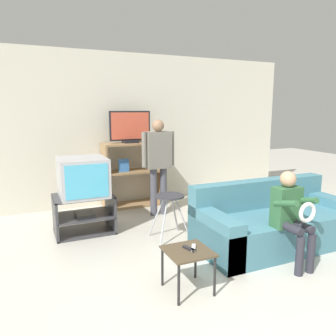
# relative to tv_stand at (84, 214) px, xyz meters

# --- Properties ---
(ground_plane) EXTENTS (18.00, 18.00, 0.00)m
(ground_plane) POSITION_rel_tv_stand_xyz_m (0.98, -2.61, -0.25)
(ground_plane) COLOR beige
(wall_back) EXTENTS (6.40, 0.06, 2.60)m
(wall_back) POSITION_rel_tv_stand_xyz_m (0.98, 1.22, 1.05)
(wall_back) COLOR silver
(wall_back) RESTS_ON ground_plane
(tv_stand) EXTENTS (0.77, 0.57, 0.51)m
(tv_stand) POSITION_rel_tv_stand_xyz_m (0.00, 0.00, 0.00)
(tv_stand) COLOR #38383D
(tv_stand) RESTS_ON ground_plane
(television_main) EXTENTS (0.61, 0.64, 0.51)m
(television_main) POSITION_rel_tv_stand_xyz_m (0.01, -0.01, 0.52)
(television_main) COLOR #B2B2B7
(television_main) RESTS_ON tv_stand
(media_shelf) EXTENTS (1.01, 0.42, 1.10)m
(media_shelf) POSITION_rel_tv_stand_xyz_m (1.00, 0.94, 0.31)
(media_shelf) COLOR #9E7A51
(media_shelf) RESTS_ON ground_plane
(television_flat) EXTENTS (0.70, 0.20, 0.53)m
(television_flat) POSITION_rel_tv_stand_xyz_m (0.97, 0.93, 1.10)
(television_flat) COLOR black
(television_flat) RESTS_ON media_shelf
(folding_stool) EXTENTS (0.46, 0.42, 0.58)m
(folding_stool) POSITION_rel_tv_stand_xyz_m (0.97, -0.68, 0.23)
(folding_stool) COLOR #B7B7BC
(folding_stool) RESTS_ON ground_plane
(snack_table) EXTENTS (0.40, 0.40, 0.39)m
(snack_table) POSITION_rel_tv_stand_xyz_m (0.61, -1.88, 0.09)
(snack_table) COLOR brown
(snack_table) RESTS_ON ground_plane
(remote_control_black) EXTENTS (0.08, 0.15, 0.02)m
(remote_control_black) POSITION_rel_tv_stand_xyz_m (0.63, -1.87, 0.15)
(remote_control_black) COLOR #232328
(remote_control_black) RESTS_ON snack_table
(remote_control_white) EXTENTS (0.10, 0.14, 0.02)m
(remote_control_white) POSITION_rel_tv_stand_xyz_m (0.67, -1.87, 0.15)
(remote_control_white) COLOR silver
(remote_control_white) RESTS_ON snack_table
(couch) EXTENTS (1.98, 0.87, 0.76)m
(couch) POSITION_rel_tv_stand_xyz_m (2.07, -1.36, 0.01)
(couch) COLOR teal
(couch) RESTS_ON ground_plane
(person_standing_adult) EXTENTS (0.53, 0.20, 1.50)m
(person_standing_adult) POSITION_rel_tv_stand_xyz_m (1.21, 0.30, 0.65)
(person_standing_adult) COLOR #4C4C56
(person_standing_adult) RESTS_ON ground_plane
(person_seated_child) EXTENTS (0.33, 0.43, 1.01)m
(person_seated_child) POSITION_rel_tv_stand_xyz_m (1.84, -1.86, 0.34)
(person_seated_child) COLOR #2D2D38
(person_seated_child) RESTS_ON ground_plane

